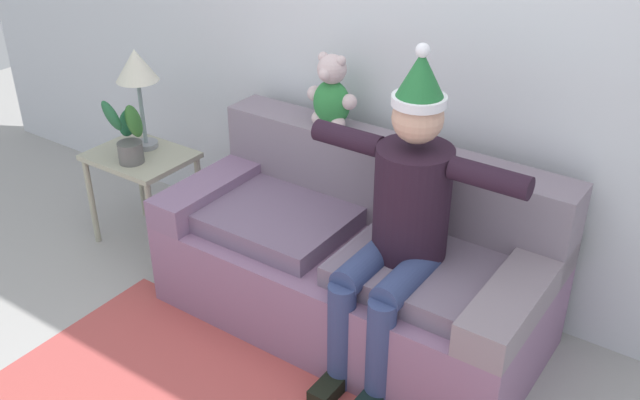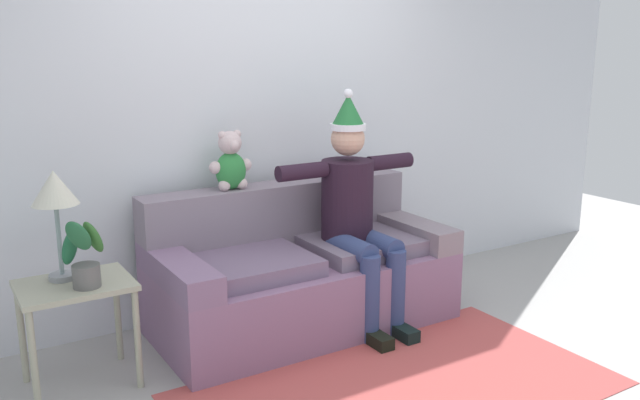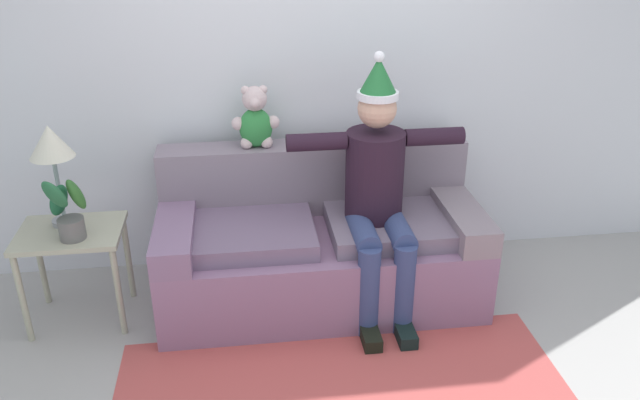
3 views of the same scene
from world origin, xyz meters
The scene contains 7 objects.
back_wall centered at (0.00, 1.55, 1.35)m, with size 7.00×0.10×2.70m, color silver.
couch centered at (0.00, 1.02, 0.35)m, with size 1.91×0.90×0.89m.
person_seated centered at (0.32, 0.85, 0.78)m, with size 1.02×0.77×1.53m.
teddy_bear centered at (-0.35, 1.30, 1.06)m, with size 0.29×0.17×0.38m.
side_table centered at (-1.42, 0.93, 0.49)m, with size 0.57×0.45×0.58m.
table_lamp centered at (-1.46, 1.01, 1.05)m, with size 0.24×0.24×0.59m.
potted_plant centered at (-1.39, 0.83, 0.75)m, with size 0.26×0.25×0.40m.
Camera 1 is at (1.56, -1.55, 2.37)m, focal length 40.34 mm.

